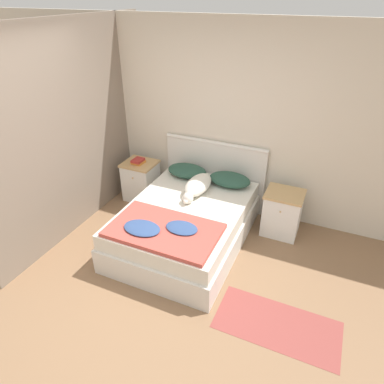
{
  "coord_description": "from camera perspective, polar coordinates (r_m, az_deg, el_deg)",
  "views": [
    {
      "loc": [
        1.56,
        -2.07,
        2.79
      ],
      "look_at": [
        0.07,
        1.27,
        0.62
      ],
      "focal_mm": 32.0,
      "sensor_mm": 36.0,
      "label": 1
    }
  ],
  "objects": [
    {
      "name": "quilt",
      "position": [
        3.73,
        -4.86,
        -6.28
      ],
      "size": [
        1.19,
        0.72,
        0.08
      ],
      "color": "#BC4C42",
      "rests_on": "bed"
    },
    {
      "name": "pillow_right",
      "position": [
        4.6,
        6.3,
        2.07
      ],
      "size": [
        0.56,
        0.37,
        0.16
      ],
      "color": "#284C3D",
      "rests_on": "bed"
    },
    {
      "name": "rug",
      "position": [
        3.63,
        14.0,
        -20.69
      ],
      "size": [
        1.18,
        0.58,
        0.0
      ],
      "color": "#93423D",
      "rests_on": "ground_plane"
    },
    {
      "name": "dog",
      "position": [
        4.41,
        0.95,
        1.07
      ],
      "size": [
        0.28,
        0.8,
        0.18
      ],
      "color": "silver",
      "rests_on": "bed"
    },
    {
      "name": "pillow_left",
      "position": [
        4.8,
        -0.82,
        3.55
      ],
      "size": [
        0.56,
        0.37,
        0.16
      ],
      "color": "#284C3D",
      "rests_on": "bed"
    },
    {
      "name": "nightstand_left",
      "position": [
        5.22,
        -8.5,
        1.91
      ],
      "size": [
        0.47,
        0.43,
        0.6
      ],
      "color": "white",
      "rests_on": "ground_plane"
    },
    {
      "name": "nightstand_right",
      "position": [
        4.58,
        14.79,
        -3.37
      ],
      "size": [
        0.47,
        0.43,
        0.6
      ],
      "color": "white",
      "rests_on": "ground_plane"
    },
    {
      "name": "wall_side_left",
      "position": [
        4.57,
        -18.82,
        9.74
      ],
      "size": [
        0.06,
        3.1,
        2.55
      ],
      "color": "gray",
      "rests_on": "ground_plane"
    },
    {
      "name": "ground_plane",
      "position": [
        3.81,
        -9.12,
        -16.96
      ],
      "size": [
        16.0,
        16.0,
        0.0
      ],
      "primitive_type": "plane",
      "color": "#896647"
    },
    {
      "name": "bed",
      "position": [
        4.3,
        -1.05,
        -5.37
      ],
      "size": [
        1.4,
        1.92,
        0.52
      ],
      "color": "silver",
      "rests_on": "ground_plane"
    },
    {
      "name": "headboard",
      "position": [
        4.94,
        3.75,
        3.3
      ],
      "size": [
        1.48,
        0.06,
        1.0
      ],
      "color": "silver",
      "rests_on": "ground_plane"
    },
    {
      "name": "book_stack",
      "position": [
        5.06,
        -8.98,
        5.09
      ],
      "size": [
        0.17,
        0.19,
        0.07
      ],
      "color": "orange",
      "rests_on": "nightstand_left"
    },
    {
      "name": "wall_back",
      "position": [
        4.72,
        3.62,
        11.97
      ],
      "size": [
        9.0,
        0.06,
        2.55
      ],
      "color": "beige",
      "rests_on": "ground_plane"
    }
  ]
}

